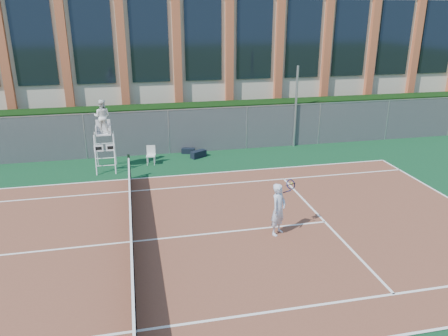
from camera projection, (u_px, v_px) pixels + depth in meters
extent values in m
plane|color=#233814|center=(133.00, 242.00, 13.51)|extent=(120.00, 120.00, 0.00)
cube|color=#0D3B1F|center=(132.00, 228.00, 14.43)|extent=(36.00, 20.00, 0.01)
cube|color=brown|center=(132.00, 242.00, 13.50)|extent=(23.77, 10.97, 0.02)
cylinder|color=black|center=(129.00, 167.00, 18.48)|extent=(0.10, 0.10, 1.10)
cube|color=black|center=(131.00, 229.00, 13.36)|extent=(0.03, 11.00, 0.86)
cube|color=white|center=(130.00, 216.00, 13.20)|extent=(0.06, 11.20, 0.07)
cube|color=black|center=(127.00, 129.00, 22.34)|extent=(40.00, 1.40, 2.20)
cube|color=beige|center=(123.00, 56.00, 28.72)|extent=(44.00, 10.00, 8.00)
cylinder|color=#9EA0A5|center=(296.00, 107.00, 22.51)|extent=(0.12, 0.12, 4.21)
cylinder|color=white|center=(95.00, 156.00, 18.97)|extent=(0.05, 0.48, 1.76)
cylinder|color=white|center=(115.00, 154.00, 19.13)|extent=(0.05, 0.48, 1.76)
cylinder|color=white|center=(97.00, 150.00, 19.80)|extent=(0.05, 0.48, 1.76)
cylinder|color=white|center=(115.00, 148.00, 19.96)|extent=(0.05, 0.48, 1.76)
cube|color=white|center=(104.00, 134.00, 19.19)|extent=(0.63, 0.54, 0.06)
cube|color=white|center=(103.00, 125.00, 19.31)|extent=(0.63, 0.05, 0.54)
cube|color=white|center=(99.00, 148.00, 18.99)|extent=(0.40, 0.03, 0.31)
cube|color=white|center=(110.00, 148.00, 19.09)|extent=(0.40, 0.03, 0.31)
imported|color=white|center=(102.00, 116.00, 18.97)|extent=(0.83, 0.71, 1.49)
cube|color=silver|center=(151.00, 156.00, 20.28)|extent=(0.46, 0.46, 0.04)
cube|color=silver|center=(151.00, 150.00, 20.37)|extent=(0.40, 0.10, 0.43)
cylinder|color=silver|center=(147.00, 161.00, 20.19)|extent=(0.03, 0.03, 0.40)
cylinder|color=silver|center=(154.00, 161.00, 20.21)|extent=(0.03, 0.03, 0.40)
cylinder|color=silver|center=(148.00, 159.00, 20.50)|extent=(0.03, 0.03, 0.40)
cylinder|color=silver|center=(155.00, 159.00, 20.52)|extent=(0.03, 0.03, 0.40)
cube|color=black|center=(198.00, 154.00, 21.32)|extent=(0.85, 0.69, 0.34)
cube|color=black|center=(188.00, 151.00, 21.96)|extent=(0.71, 0.44, 0.26)
imported|color=silver|center=(278.00, 209.00, 13.71)|extent=(0.74, 0.72, 1.71)
torus|color=#121744|center=(291.00, 184.00, 13.77)|extent=(0.38, 0.30, 0.30)
sphere|color=#CCE533|center=(292.00, 184.00, 13.97)|extent=(0.07, 0.07, 0.07)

